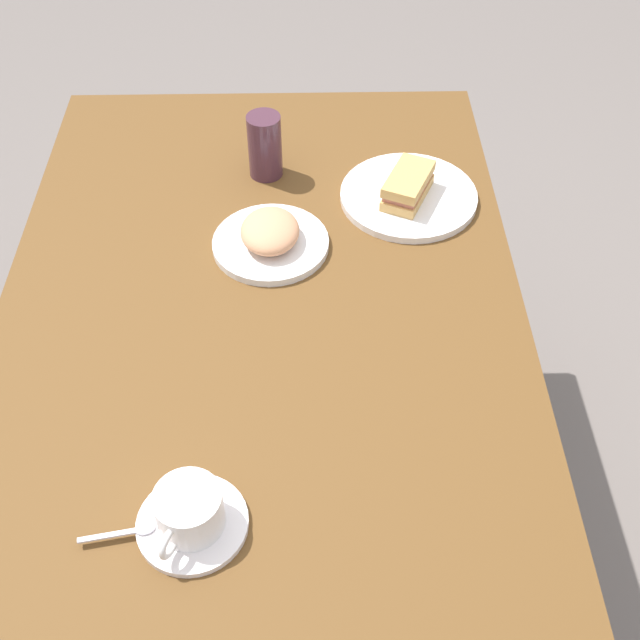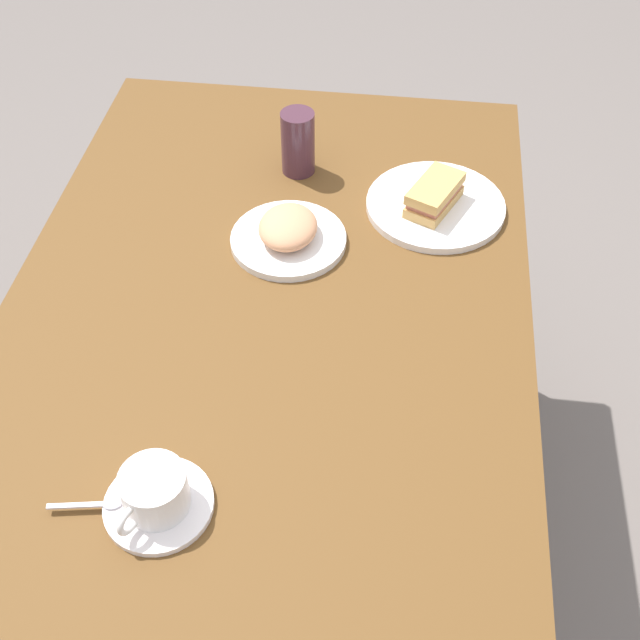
{
  "view_description": "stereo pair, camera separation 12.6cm",
  "coord_description": "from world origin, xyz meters",
  "px_view_note": "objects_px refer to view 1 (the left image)",
  "views": [
    {
      "loc": [
        0.94,
        0.08,
        1.69
      ],
      "look_at": [
        0.08,
        0.1,
        0.77
      ],
      "focal_mm": 45.47,
      "sensor_mm": 36.0,
      "label": 1
    },
    {
      "loc": [
        0.94,
        0.2,
        1.69
      ],
      "look_at": [
        0.08,
        0.1,
        0.77
      ],
      "focal_mm": 45.47,
      "sensor_mm": 36.0,
      "label": 2
    }
  ],
  "objects_px": {
    "dining_table": "(264,337)",
    "sandwich_front": "(408,186)",
    "side_plate": "(271,244)",
    "coffee_saucer": "(193,524)",
    "drinking_glass": "(263,146)",
    "coffee_cup": "(189,510)",
    "spoon": "(130,531)",
    "sandwich_plate": "(409,196)"
  },
  "relations": [
    {
      "from": "dining_table",
      "to": "coffee_cup",
      "type": "relative_size",
      "value": 11.24
    },
    {
      "from": "coffee_saucer",
      "to": "drinking_glass",
      "type": "relative_size",
      "value": 1.16
    },
    {
      "from": "sandwich_front",
      "to": "coffee_saucer",
      "type": "height_order",
      "value": "sandwich_front"
    },
    {
      "from": "sandwich_front",
      "to": "coffee_cup",
      "type": "height_order",
      "value": "coffee_cup"
    },
    {
      "from": "coffee_saucer",
      "to": "spoon",
      "type": "xyz_separation_m",
      "value": [
        0.01,
        -0.08,
        0.01
      ]
    },
    {
      "from": "dining_table",
      "to": "sandwich_plate",
      "type": "bearing_deg",
      "value": 133.2
    },
    {
      "from": "coffee_saucer",
      "to": "side_plate",
      "type": "xyz_separation_m",
      "value": [
        -0.54,
        0.09,
        0.0
      ]
    },
    {
      "from": "spoon",
      "to": "coffee_saucer",
      "type": "bearing_deg",
      "value": 99.99
    },
    {
      "from": "coffee_cup",
      "to": "side_plate",
      "type": "distance_m",
      "value": 0.55
    },
    {
      "from": "sandwich_front",
      "to": "coffee_cup",
      "type": "bearing_deg",
      "value": -27.21
    },
    {
      "from": "sandwich_plate",
      "to": "spoon",
      "type": "relative_size",
      "value": 2.58
    },
    {
      "from": "dining_table",
      "to": "side_plate",
      "type": "height_order",
      "value": "side_plate"
    },
    {
      "from": "sandwich_front",
      "to": "drinking_glass",
      "type": "distance_m",
      "value": 0.28
    },
    {
      "from": "sandwich_front",
      "to": "dining_table",
      "type": "bearing_deg",
      "value": -47.44
    },
    {
      "from": "coffee_saucer",
      "to": "side_plate",
      "type": "distance_m",
      "value": 0.55
    },
    {
      "from": "sandwich_front",
      "to": "drinking_glass",
      "type": "height_order",
      "value": "drinking_glass"
    },
    {
      "from": "dining_table",
      "to": "sandwich_front",
      "type": "xyz_separation_m",
      "value": [
        -0.24,
        0.26,
        0.14
      ]
    },
    {
      "from": "sandwich_plate",
      "to": "spoon",
      "type": "bearing_deg",
      "value": -31.69
    },
    {
      "from": "dining_table",
      "to": "drinking_glass",
      "type": "xyz_separation_m",
      "value": [
        -0.34,
        -0.0,
        0.16
      ]
    },
    {
      "from": "spoon",
      "to": "drinking_glass",
      "type": "height_order",
      "value": "drinking_glass"
    },
    {
      "from": "side_plate",
      "to": "coffee_saucer",
      "type": "bearing_deg",
      "value": -9.4
    },
    {
      "from": "dining_table",
      "to": "side_plate",
      "type": "bearing_deg",
      "value": 173.94
    },
    {
      "from": "drinking_glass",
      "to": "dining_table",
      "type": "bearing_deg",
      "value": 0.76
    },
    {
      "from": "sandwich_plate",
      "to": "drinking_glass",
      "type": "distance_m",
      "value": 0.29
    },
    {
      "from": "coffee_saucer",
      "to": "coffee_cup",
      "type": "relative_size",
      "value": 1.31
    },
    {
      "from": "dining_table",
      "to": "sandwich_front",
      "type": "bearing_deg",
      "value": 132.56
    },
    {
      "from": "coffee_saucer",
      "to": "coffee_cup",
      "type": "bearing_deg",
      "value": -23.75
    },
    {
      "from": "spoon",
      "to": "drinking_glass",
      "type": "relative_size",
      "value": 0.78
    },
    {
      "from": "sandwich_plate",
      "to": "coffee_saucer",
      "type": "xyz_separation_m",
      "value": [
        0.67,
        -0.34,
        -0.0
      ]
    },
    {
      "from": "coffee_cup",
      "to": "side_plate",
      "type": "height_order",
      "value": "coffee_cup"
    },
    {
      "from": "coffee_cup",
      "to": "spoon",
      "type": "xyz_separation_m",
      "value": [
        0.01,
        -0.08,
        -0.03
      ]
    },
    {
      "from": "coffee_saucer",
      "to": "side_plate",
      "type": "height_order",
      "value": "side_plate"
    },
    {
      "from": "coffee_saucer",
      "to": "drinking_glass",
      "type": "height_order",
      "value": "drinking_glass"
    },
    {
      "from": "coffee_cup",
      "to": "side_plate",
      "type": "relative_size",
      "value": 0.55
    },
    {
      "from": "sandwich_plate",
      "to": "drinking_glass",
      "type": "relative_size",
      "value": 2.02
    },
    {
      "from": "coffee_saucer",
      "to": "coffee_cup",
      "type": "distance_m",
      "value": 0.04
    },
    {
      "from": "drinking_glass",
      "to": "spoon",
      "type": "bearing_deg",
      "value": -11.04
    },
    {
      "from": "sandwich_front",
      "to": "coffee_cup",
      "type": "xyz_separation_m",
      "value": [
        0.66,
        -0.34,
        0.0
      ]
    },
    {
      "from": "coffee_saucer",
      "to": "spoon",
      "type": "distance_m",
      "value": 0.08
    },
    {
      "from": "coffee_saucer",
      "to": "spoon",
      "type": "bearing_deg",
      "value": -80.01
    },
    {
      "from": "sandwich_plate",
      "to": "dining_table",
      "type": "bearing_deg",
      "value": -46.8
    },
    {
      "from": "side_plate",
      "to": "drinking_glass",
      "type": "relative_size",
      "value": 1.62
    }
  ]
}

